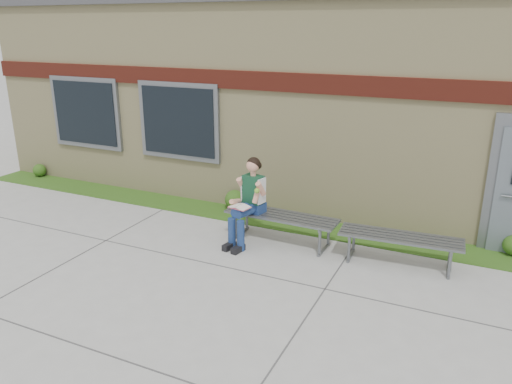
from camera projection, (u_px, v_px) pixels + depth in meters
The scene contains 8 objects.
ground at pixel (247, 290), 7.11m from camera, with size 80.00×80.00×0.00m, color #9E9E99.
grass_strip at pixel (308, 226), 9.34m from camera, with size 16.00×0.80×0.02m, color #244412.
school_building at pixel (359, 93), 11.58m from camera, with size 16.20×6.22×4.20m.
bench_left at pixel (281, 221), 8.56m from camera, with size 1.98×0.61×0.51m.
bench_right at pixel (400, 242), 7.77m from camera, with size 1.90×0.64×0.49m.
girl at pixel (248, 200), 8.46m from camera, with size 0.54×0.92×1.49m.
shrub_west at pixel (40, 170), 12.35m from camera, with size 0.31×0.31×0.31m, color #244412.
shrub_mid at pixel (235, 199), 10.16m from camera, with size 0.39×0.39×0.39m, color #244412.
Camera 1 is at (2.78, -5.65, 3.59)m, focal length 35.00 mm.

